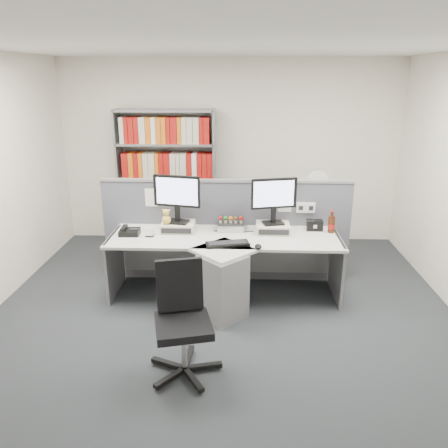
{
  "coord_description": "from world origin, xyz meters",
  "views": [
    {
      "loc": [
        0.18,
        -3.88,
        2.43
      ],
      "look_at": [
        0.0,
        0.65,
        0.92
      ],
      "focal_mm": 35.64,
      "sensor_mm": 36.0,
      "label": 1
    }
  ],
  "objects_px": {
    "desktop_pc": "(231,226)",
    "mouse": "(258,247)",
    "filing_cabinet": "(314,233)",
    "speaker": "(315,225)",
    "desk_fan": "(317,186)",
    "cola_bottle": "(331,224)",
    "keyboard": "(227,244)",
    "monitor_right": "(274,197)",
    "desk_calendar": "(149,233)",
    "monitor_left": "(177,195)",
    "desk_phone": "(129,232)",
    "office_chair": "(182,316)",
    "shelving_unit": "(167,181)",
    "desk": "(224,266)"
  },
  "relations": [
    {
      "from": "mouse",
      "to": "filing_cabinet",
      "type": "xyz_separation_m",
      "value": [
        0.83,
        1.54,
        -0.39
      ]
    },
    {
      "from": "speaker",
      "to": "office_chair",
      "type": "xyz_separation_m",
      "value": [
        -1.34,
        -1.66,
        -0.27
      ]
    },
    {
      "from": "keyboard",
      "to": "office_chair",
      "type": "bearing_deg",
      "value": -106.83
    },
    {
      "from": "keyboard",
      "to": "desk_calendar",
      "type": "relative_size",
      "value": 4.49
    },
    {
      "from": "desktop_pc",
      "to": "mouse",
      "type": "bearing_deg",
      "value": -63.69
    },
    {
      "from": "cola_bottle",
      "to": "monitor_right",
      "type": "bearing_deg",
      "value": -178.85
    },
    {
      "from": "desk_calendar",
      "to": "desktop_pc",
      "type": "bearing_deg",
      "value": 18.04
    },
    {
      "from": "speaker",
      "to": "cola_bottle",
      "type": "xyz_separation_m",
      "value": [
        0.18,
        -0.07,
        0.04
      ]
    },
    {
      "from": "desk_phone",
      "to": "speaker",
      "type": "xyz_separation_m",
      "value": [
        2.13,
        0.23,
        0.03
      ]
    },
    {
      "from": "filing_cabinet",
      "to": "office_chair",
      "type": "height_order",
      "value": "office_chair"
    },
    {
      "from": "mouse",
      "to": "desk_phone",
      "type": "height_order",
      "value": "desk_phone"
    },
    {
      "from": "desk",
      "to": "desk_calendar",
      "type": "xyz_separation_m",
      "value": [
        -0.84,
        0.18,
        0.31
      ]
    },
    {
      "from": "monitor_right",
      "to": "cola_bottle",
      "type": "distance_m",
      "value": 0.74
    },
    {
      "from": "desk_phone",
      "to": "desk_calendar",
      "type": "bearing_deg",
      "value": -13.33
    },
    {
      "from": "desk",
      "to": "mouse",
      "type": "distance_m",
      "value": 0.48
    },
    {
      "from": "monitor_left",
      "to": "keyboard",
      "type": "height_order",
      "value": "monitor_left"
    },
    {
      "from": "desktop_pc",
      "to": "desk_calendar",
      "type": "bearing_deg",
      "value": -161.96
    },
    {
      "from": "desk_fan",
      "to": "office_chair",
      "type": "distance_m",
      "value": 3.04
    },
    {
      "from": "monitor_right",
      "to": "shelving_unit",
      "type": "height_order",
      "value": "shelving_unit"
    },
    {
      "from": "desk_phone",
      "to": "cola_bottle",
      "type": "relative_size",
      "value": 0.88
    },
    {
      "from": "desk_phone",
      "to": "shelving_unit",
      "type": "height_order",
      "value": "shelving_unit"
    },
    {
      "from": "mouse",
      "to": "keyboard",
      "type": "bearing_deg",
      "value": 164.98
    },
    {
      "from": "office_chair",
      "to": "desk",
      "type": "bearing_deg",
      "value": 75.72
    },
    {
      "from": "desk_fan",
      "to": "office_chair",
      "type": "bearing_deg",
      "value": -120.11
    },
    {
      "from": "desk",
      "to": "shelving_unit",
      "type": "distance_m",
      "value": 2.12
    },
    {
      "from": "desk_fan",
      "to": "monitor_left",
      "type": "bearing_deg",
      "value": -149.86
    },
    {
      "from": "mouse",
      "to": "shelving_unit",
      "type": "height_order",
      "value": "shelving_unit"
    },
    {
      "from": "desktop_pc",
      "to": "speaker",
      "type": "distance_m",
      "value": 0.98
    },
    {
      "from": "desk_phone",
      "to": "desk_calendar",
      "type": "height_order",
      "value": "desk_calendar"
    },
    {
      "from": "keyboard",
      "to": "desk_fan",
      "type": "bearing_deg",
      "value": 51.42
    },
    {
      "from": "desk_calendar",
      "to": "office_chair",
      "type": "bearing_deg",
      "value": -68.56
    },
    {
      "from": "desk_phone",
      "to": "monitor_left",
      "type": "bearing_deg",
      "value": 15.54
    },
    {
      "from": "desktop_pc",
      "to": "desk_phone",
      "type": "relative_size",
      "value": 1.32
    },
    {
      "from": "monitor_left",
      "to": "monitor_right",
      "type": "distance_m",
      "value": 1.1
    },
    {
      "from": "monitor_left",
      "to": "desktop_pc",
      "type": "bearing_deg",
      "value": 8.13
    },
    {
      "from": "desk_fan",
      "to": "cola_bottle",
      "type": "bearing_deg",
      "value": -88.87
    },
    {
      "from": "office_chair",
      "to": "keyboard",
      "type": "bearing_deg",
      "value": 73.17
    },
    {
      "from": "desk_phone",
      "to": "speaker",
      "type": "distance_m",
      "value": 2.14
    },
    {
      "from": "cola_bottle",
      "to": "desk_fan",
      "type": "height_order",
      "value": "desk_fan"
    },
    {
      "from": "monitor_left",
      "to": "cola_bottle",
      "type": "distance_m",
      "value": 1.8
    },
    {
      "from": "filing_cabinet",
      "to": "speaker",
      "type": "bearing_deg",
      "value": -99.71
    },
    {
      "from": "office_chair",
      "to": "mouse",
      "type": "bearing_deg",
      "value": 57.57
    },
    {
      "from": "desk_phone",
      "to": "office_chair",
      "type": "bearing_deg",
      "value": -61.28
    },
    {
      "from": "desk",
      "to": "shelving_unit",
      "type": "xyz_separation_m",
      "value": [
        -0.9,
        1.85,
        0.52
      ]
    },
    {
      "from": "desktop_pc",
      "to": "desk_fan",
      "type": "bearing_deg",
      "value": 39.22
    },
    {
      "from": "desktop_pc",
      "to": "mouse",
      "type": "distance_m",
      "value": 0.68
    },
    {
      "from": "keyboard",
      "to": "desk_fan",
      "type": "distance_m",
      "value": 1.88
    },
    {
      "from": "speaker",
      "to": "keyboard",
      "type": "bearing_deg",
      "value": -152.4
    },
    {
      "from": "monitor_right",
      "to": "desk_calendar",
      "type": "height_order",
      "value": "monitor_right"
    },
    {
      "from": "desk_phone",
      "to": "filing_cabinet",
      "type": "bearing_deg",
      "value": 27.01
    }
  ]
}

